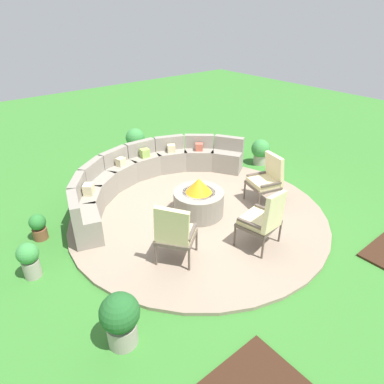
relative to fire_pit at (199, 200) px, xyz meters
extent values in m
plane|color=#387A2D|center=(0.00, 0.00, -0.36)|extent=(24.00, 24.00, 0.00)
cylinder|color=gray|center=(0.00, 0.00, -0.33)|extent=(4.91, 4.91, 0.06)
cylinder|color=gray|center=(0.00, 0.00, -0.06)|extent=(0.96, 0.96, 0.48)
cylinder|color=black|center=(0.00, 0.00, 0.15)|extent=(0.62, 0.62, 0.06)
cone|color=orange|center=(0.00, 0.00, 0.32)|extent=(0.50, 0.50, 0.28)
cube|color=gray|center=(1.79, 1.06, -0.05)|extent=(0.74, 0.83, 0.49)
cube|color=gray|center=(1.92, 1.14, 0.36)|extent=(0.49, 0.68, 0.32)
cube|color=gray|center=(1.35, 1.58, -0.05)|extent=(0.82, 0.80, 0.49)
cube|color=gray|center=(1.45, 1.69, 0.36)|extent=(0.63, 0.58, 0.32)
cube|color=gray|center=(0.77, 1.93, -0.05)|extent=(0.81, 0.68, 0.49)
cube|color=gray|center=(0.82, 2.07, 0.36)|extent=(0.71, 0.41, 0.32)
cube|color=gray|center=(0.10, 2.08, -0.05)|extent=(0.72, 0.48, 0.49)
cube|color=gray|center=(0.11, 2.22, 0.36)|extent=(0.71, 0.19, 0.32)
cube|color=gray|center=(-0.57, 2.00, -0.05)|extent=(0.80, 0.63, 0.49)
cube|color=gray|center=(-0.61, 2.14, 0.36)|extent=(0.72, 0.35, 0.32)
cube|color=gray|center=(-1.19, 1.71, -0.05)|extent=(0.83, 0.77, 0.49)
cube|color=gray|center=(-1.27, 1.83, 0.36)|extent=(0.66, 0.53, 0.32)
cube|color=gray|center=(-1.68, 1.23, -0.05)|extent=(0.78, 0.83, 0.49)
cube|color=gray|center=(-1.79, 1.32, 0.36)|extent=(0.54, 0.66, 0.32)
cube|color=gray|center=(-1.99, 0.63, -0.05)|extent=(0.64, 0.80, 0.49)
cube|color=gray|center=(-2.12, 0.67, 0.36)|extent=(0.36, 0.71, 0.32)
cube|color=beige|center=(-1.64, 1.20, 0.30)|extent=(0.26, 0.26, 0.20)
cube|color=beige|center=(0.75, 1.89, 0.29)|extent=(0.23, 0.22, 0.18)
cube|color=beige|center=(-0.56, 1.95, 0.28)|extent=(0.21, 0.19, 0.18)
cube|color=#BC5B47|center=(1.32, 1.54, 0.28)|extent=(0.23, 0.22, 0.17)
cube|color=#93B756|center=(0.10, 2.03, 0.29)|extent=(0.21, 0.18, 0.19)
cylinder|color=brown|center=(-1.07, -0.41, -0.11)|extent=(0.04, 0.04, 0.38)
cylinder|color=brown|center=(-0.76, -0.84, -0.11)|extent=(0.04, 0.04, 0.38)
cylinder|color=brown|center=(-1.47, -0.71, -0.11)|extent=(0.04, 0.04, 0.38)
cylinder|color=brown|center=(-1.15, -1.14, -0.11)|extent=(0.04, 0.04, 0.38)
cube|color=brown|center=(-1.11, -0.78, 0.11)|extent=(0.77, 0.77, 0.05)
cube|color=beige|center=(-1.11, -0.78, 0.18)|extent=(0.70, 0.71, 0.09)
cube|color=beige|center=(-1.29, -0.91, 0.44)|extent=(0.39, 0.52, 0.66)
cube|color=brown|center=(-1.26, -0.57, 0.24)|extent=(0.39, 0.31, 0.04)
cube|color=brown|center=(-0.96, -0.98, 0.24)|extent=(0.39, 0.31, 0.04)
cylinder|color=brown|center=(-0.18, -1.14, -0.11)|extent=(0.04, 0.04, 0.38)
cylinder|color=brown|center=(0.39, -1.03, -0.11)|extent=(0.04, 0.04, 0.38)
cylinder|color=brown|center=(-0.08, -1.66, -0.11)|extent=(0.04, 0.04, 0.38)
cylinder|color=brown|center=(0.49, -1.55, -0.11)|extent=(0.04, 0.04, 0.38)
cube|color=brown|center=(0.16, -1.35, 0.11)|extent=(0.71, 0.67, 0.05)
cube|color=beige|center=(0.16, -1.35, 0.18)|extent=(0.65, 0.62, 0.09)
cube|color=beige|center=(0.20, -1.59, 0.43)|extent=(0.66, 0.22, 0.69)
cube|color=brown|center=(-0.12, -1.40, 0.24)|extent=(0.14, 0.48, 0.04)
cube|color=brown|center=(0.43, -1.30, 0.24)|extent=(0.14, 0.48, 0.04)
cylinder|color=brown|center=(0.95, -0.69, -0.11)|extent=(0.04, 0.04, 0.38)
cylinder|color=brown|center=(1.10, -0.17, -0.11)|extent=(0.04, 0.04, 0.38)
cylinder|color=brown|center=(1.42, -0.83, -0.11)|extent=(0.04, 0.04, 0.38)
cylinder|color=brown|center=(1.57, -0.32, -0.11)|extent=(0.04, 0.04, 0.38)
cube|color=brown|center=(1.26, -0.50, 0.11)|extent=(0.67, 0.70, 0.05)
cube|color=beige|center=(1.26, -0.50, 0.18)|extent=(0.62, 0.64, 0.09)
cube|color=beige|center=(1.48, -0.57, 0.43)|extent=(0.28, 0.56, 0.62)
cube|color=brown|center=(1.19, -0.75, 0.24)|extent=(0.45, 0.18, 0.04)
cube|color=brown|center=(1.33, -0.26, 0.24)|extent=(0.45, 0.18, 0.04)
cylinder|color=brown|center=(-2.62, 1.21, -0.25)|extent=(0.25, 0.25, 0.21)
sphere|color=#2D7A33|center=(-2.62, 1.21, -0.01)|extent=(0.28, 0.28, 0.28)
cylinder|color=#A89E8E|center=(2.82, 0.90, -0.23)|extent=(0.31, 0.31, 0.25)
sphere|color=#3D8E42|center=(2.82, 0.90, 0.06)|extent=(0.46, 0.46, 0.46)
cylinder|color=#A89E8E|center=(-3.03, 0.32, -0.21)|extent=(0.25, 0.25, 0.29)
sphere|color=#3D8E42|center=(-3.03, 0.32, 0.08)|extent=(0.32, 0.32, 0.32)
sphere|color=yellow|center=(-2.99, 0.32, 0.14)|extent=(0.11, 0.11, 0.11)
cylinder|color=#605B56|center=(2.35, 2.12, -0.25)|extent=(0.26, 0.26, 0.21)
sphere|color=#2D7A33|center=(2.35, 2.12, 0.00)|extent=(0.29, 0.29, 0.29)
cylinder|color=#A89E8E|center=(-2.54, -1.58, -0.20)|extent=(0.36, 0.36, 0.31)
sphere|color=#236028|center=(-2.54, -1.58, 0.15)|extent=(0.48, 0.48, 0.48)
sphere|color=#E55638|center=(-2.49, -1.58, 0.24)|extent=(0.16, 0.16, 0.16)
cylinder|color=#A89E8E|center=(0.68, 3.44, -0.23)|extent=(0.41, 0.41, 0.25)
sphere|color=#3D8E42|center=(0.68, 3.44, 0.12)|extent=(0.51, 0.51, 0.51)
sphere|color=yellow|center=(0.74, 3.44, 0.23)|extent=(0.19, 0.19, 0.19)
camera|label=1|loc=(-3.65, -4.26, 3.30)|focal=31.93mm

